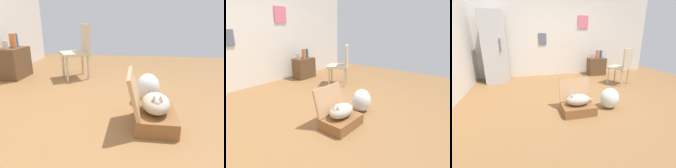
# 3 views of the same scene
# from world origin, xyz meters

# --- Properties ---
(ground_plane) EXTENTS (7.68, 7.68, 0.00)m
(ground_plane) POSITION_xyz_m (0.00, 0.00, 0.00)
(ground_plane) COLOR olive
(ground_plane) RESTS_ON ground
(wall_back) EXTENTS (6.40, 0.15, 2.60)m
(wall_back) POSITION_xyz_m (0.00, 2.26, 1.30)
(wall_back) COLOR silver
(wall_back) RESTS_ON ground
(suitcase_base) EXTENTS (0.55, 0.41, 0.16)m
(suitcase_base) POSITION_xyz_m (-0.21, -0.59, 0.08)
(suitcase_base) COLOR brown
(suitcase_base) RESTS_ON ground
(suitcase_lid) EXTENTS (0.55, 0.14, 0.41)m
(suitcase_lid) POSITION_xyz_m (-0.21, -0.37, 0.36)
(suitcase_lid) COLOR tan
(suitcase_lid) RESTS_ON suitcase_base
(cat) EXTENTS (0.50, 0.28, 0.22)m
(cat) POSITION_xyz_m (-0.21, -0.59, 0.25)
(cat) COLOR #B2A899
(cat) RESTS_ON suitcase_base
(plastic_bag_white) EXTENTS (0.35, 0.31, 0.38)m
(plastic_bag_white) POSITION_xyz_m (0.42, -0.54, 0.19)
(plastic_bag_white) COLOR silver
(plastic_bag_white) RESTS_ON ground
(refrigerator) EXTENTS (0.57, 0.60, 1.89)m
(refrigerator) POSITION_xyz_m (-1.78, 1.80, 0.95)
(refrigerator) COLOR #B7BABC
(refrigerator) RESTS_ON ground
(side_table) EXTENTS (0.56, 0.35, 0.55)m
(side_table) POSITION_xyz_m (1.28, 1.85, 0.28)
(side_table) COLOR brown
(side_table) RESTS_ON ground
(vase_tall) EXTENTS (0.09, 0.09, 0.14)m
(vase_tall) POSITION_xyz_m (1.14, 1.89, 0.62)
(vase_tall) COLOR #B7AD99
(vase_tall) RESTS_ON side_table
(vase_short) EXTENTS (0.09, 0.09, 0.24)m
(vase_short) POSITION_xyz_m (1.42, 1.87, 0.68)
(vase_short) COLOR #38609E
(vase_short) RESTS_ON side_table
(vase_round) EXTENTS (0.11, 0.11, 0.25)m
(vase_round) POSITION_xyz_m (1.28, 1.83, 0.68)
(vase_round) COLOR #CC6B38
(vase_round) RESTS_ON side_table
(chair) EXTENTS (0.65, 0.65, 0.97)m
(chair) POSITION_xyz_m (1.44, 0.67, 0.52)
(chair) COLOR beige
(chair) RESTS_ON ground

